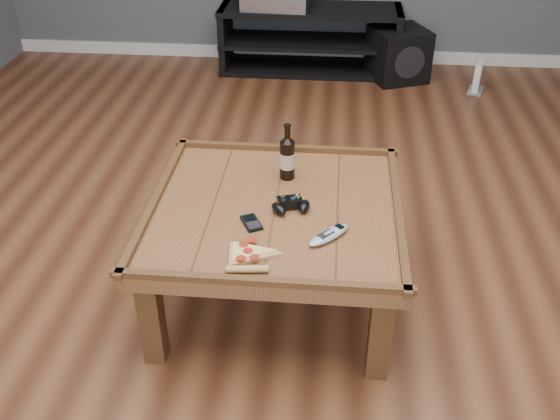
# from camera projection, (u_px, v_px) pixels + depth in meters

# --- Properties ---
(ground) EXTENTS (6.00, 6.00, 0.00)m
(ground) POSITION_uv_depth(u_px,v_px,m) (276.00, 292.00, 2.74)
(ground) COLOR #422113
(ground) RESTS_ON ground
(baseboard) EXTENTS (5.00, 0.02, 0.10)m
(baseboard) POSITION_uv_depth(u_px,v_px,m) (311.00, 54.00, 5.21)
(baseboard) COLOR silver
(baseboard) RESTS_ON ground
(coffee_table) EXTENTS (1.03, 1.03, 0.48)m
(coffee_table) POSITION_uv_depth(u_px,v_px,m) (275.00, 219.00, 2.52)
(coffee_table) COLOR #562E18
(coffee_table) RESTS_ON ground
(media_console) EXTENTS (1.40, 0.45, 0.50)m
(media_console) POSITION_uv_depth(u_px,v_px,m) (310.00, 40.00, 4.90)
(media_console) COLOR black
(media_console) RESTS_ON ground
(beer_bottle) EXTENTS (0.07, 0.07, 0.25)m
(beer_bottle) POSITION_uv_depth(u_px,v_px,m) (287.00, 157.00, 2.63)
(beer_bottle) COLOR black
(beer_bottle) RESTS_ON coffee_table
(game_controller) EXTENTS (0.17, 0.14, 0.05)m
(game_controller) POSITION_uv_depth(u_px,v_px,m) (291.00, 205.00, 2.46)
(game_controller) COLOR black
(game_controller) RESTS_ON coffee_table
(pizza_slice) EXTENTS (0.19, 0.28, 0.03)m
(pizza_slice) POSITION_uv_depth(u_px,v_px,m) (248.00, 255.00, 2.21)
(pizza_slice) COLOR tan
(pizza_slice) RESTS_ON coffee_table
(smartphone) EXTENTS (0.10, 0.12, 0.01)m
(smartphone) POSITION_uv_depth(u_px,v_px,m) (251.00, 223.00, 2.38)
(smartphone) COLOR black
(smartphone) RESTS_ON coffee_table
(remote_control) EXTENTS (0.18, 0.19, 0.03)m
(remote_control) POSITION_uv_depth(u_px,v_px,m) (329.00, 235.00, 2.30)
(remote_control) COLOR #9AA1A7
(remote_control) RESTS_ON coffee_table
(subwoofer) EXTENTS (0.51, 0.51, 0.39)m
(subwoofer) POSITION_uv_depth(u_px,v_px,m) (398.00, 54.00, 4.77)
(subwoofer) COLOR black
(subwoofer) RESTS_ON ground
(game_console) EXTENTS (0.15, 0.20, 0.23)m
(game_console) POSITION_uv_depth(u_px,v_px,m) (477.00, 78.00, 4.60)
(game_console) COLOR slate
(game_console) RESTS_ON ground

